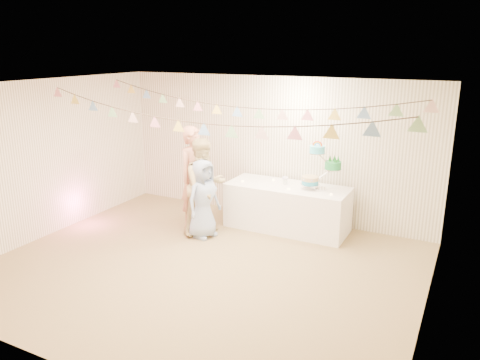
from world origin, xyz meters
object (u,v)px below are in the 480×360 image
at_px(table, 287,207).
at_px(person_adult_a, 195,177).
at_px(person_adult_b, 205,187).
at_px(cake_stand, 320,169).
at_px(person_child, 203,199).

xyz_separation_m(table, person_adult_a, (-1.49, -0.63, 0.51)).
bearing_deg(person_adult_b, cake_stand, -39.61).
xyz_separation_m(cake_stand, person_adult_b, (-1.72, -0.87, -0.31)).
xyz_separation_m(table, person_adult_b, (-1.17, -0.82, 0.43)).
height_order(cake_stand, person_adult_a, person_adult_a).
bearing_deg(person_child, table, -34.07).
height_order(cake_stand, person_child, cake_stand).
relative_size(cake_stand, person_child, 0.57).
xyz_separation_m(cake_stand, person_child, (-1.67, -1.02, -0.46)).
relative_size(cake_stand, person_adult_a, 0.42).
relative_size(person_adult_a, person_adult_b, 1.09).
bearing_deg(cake_stand, person_child, -148.53).
bearing_deg(person_child, person_adult_b, 36.66).
bearing_deg(person_adult_a, table, -55.25).
relative_size(table, person_adult_b, 1.27).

